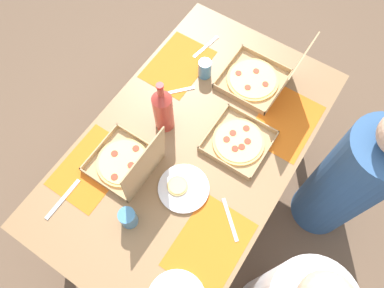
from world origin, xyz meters
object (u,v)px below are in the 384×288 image
(pizza_box_corner_left, at_px, (238,142))
(cup_dark, at_px, (205,69))
(soda_bottle, at_px, (163,110))
(diner_left_seat, at_px, (347,182))
(plate_near_right, at_px, (183,188))
(cup_clear_left, at_px, (128,218))
(pizza_box_edge_far, at_px, (127,163))
(pizza_box_corner_right, at_px, (261,79))

(pizza_box_corner_left, bearing_deg, cup_dark, -125.41)
(soda_bottle, bearing_deg, diner_left_seat, 110.12)
(plate_near_right, distance_m, cup_clear_left, 0.27)
(pizza_box_edge_far, height_order, plate_near_right, pizza_box_edge_far)
(soda_bottle, bearing_deg, cup_dark, 179.32)
(cup_dark, height_order, cup_clear_left, cup_clear_left)
(cup_dark, distance_m, diner_left_seat, 0.93)
(pizza_box_edge_far, height_order, cup_dark, pizza_box_edge_far)
(pizza_box_corner_left, distance_m, cup_clear_left, 0.60)
(pizza_box_corner_left, bearing_deg, cup_clear_left, -19.25)
(pizza_box_corner_left, height_order, cup_clear_left, cup_clear_left)
(cup_clear_left, height_order, diner_left_seat, diner_left_seat)
(pizza_box_corner_left, distance_m, pizza_box_corner_right, 0.35)
(cup_clear_left, bearing_deg, plate_near_right, 155.61)
(plate_near_right, xyz_separation_m, soda_bottle, (-0.22, -0.25, 0.12))
(pizza_box_corner_left, bearing_deg, pizza_box_edge_far, -43.00)
(pizza_box_corner_right, relative_size, cup_dark, 3.41)
(pizza_box_corner_left, xyz_separation_m, cup_dark, (-0.24, -0.34, 0.04))
(cup_dark, bearing_deg, plate_near_right, 23.62)
(pizza_box_corner_left, distance_m, soda_bottle, 0.38)
(cup_clear_left, bearing_deg, diner_left_seat, 136.59)
(pizza_box_edge_far, distance_m, plate_near_right, 0.27)
(pizza_box_corner_right, relative_size, cup_clear_left, 3.35)
(cup_clear_left, distance_m, diner_left_seat, 1.12)
(pizza_box_corner_right, height_order, soda_bottle, pizza_box_corner_right)
(pizza_box_corner_left, xyz_separation_m, pizza_box_corner_right, (-0.34, -0.08, 0.04))
(cup_dark, bearing_deg, pizza_box_corner_left, 54.59)
(plate_near_right, xyz_separation_m, cup_clear_left, (0.24, -0.11, 0.04))
(diner_left_seat, bearing_deg, soda_bottle, -69.88)
(soda_bottle, xyz_separation_m, cup_clear_left, (0.46, 0.14, -0.08))
(pizza_box_edge_far, bearing_deg, diner_left_seat, 123.60)
(soda_bottle, distance_m, diner_left_seat, 1.01)
(soda_bottle, relative_size, diner_left_seat, 0.28)
(diner_left_seat, bearing_deg, pizza_box_corner_right, -100.90)
(pizza_box_edge_far, relative_size, cup_clear_left, 3.01)
(diner_left_seat, bearing_deg, pizza_box_corner_left, -68.05)
(pizza_box_edge_far, bearing_deg, pizza_box_corner_left, 137.00)
(pizza_box_corner_right, distance_m, plate_near_right, 0.67)
(cup_clear_left, xyz_separation_m, diner_left_seat, (-0.79, 0.74, -0.28))
(pizza_box_corner_right, xyz_separation_m, diner_left_seat, (0.12, 0.62, -0.28))
(pizza_box_corner_right, bearing_deg, cup_clear_left, -7.71)
(plate_near_right, bearing_deg, cup_clear_left, -24.39)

